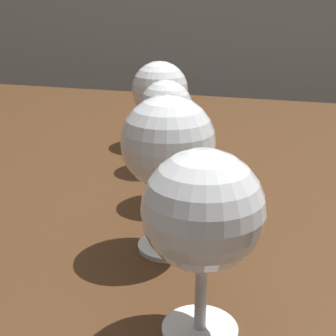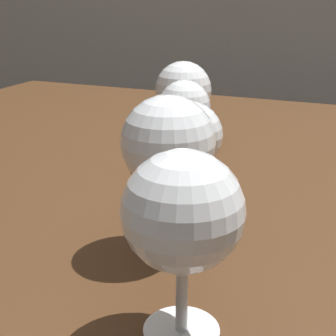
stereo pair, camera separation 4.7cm
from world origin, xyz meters
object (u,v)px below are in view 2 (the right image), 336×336
at_px(wine_glass_cabernet, 168,146).
at_px(wine_glass_merlot, 184,109).
at_px(wine_glass_port, 183,216).
at_px(wine_glass_pinot, 183,91).
at_px(wine_glass_empty, 189,138).

height_order(wine_glass_cabernet, wine_glass_merlot, wine_glass_cabernet).
distance_m(wine_glass_port, wine_glass_merlot, 0.37).
bearing_deg(wine_glass_merlot, wine_glass_port, -69.51).
bearing_deg(wine_glass_pinot, wine_glass_cabernet, -71.51).
xyz_separation_m(wine_glass_merlot, wine_glass_pinot, (-0.04, 0.11, 0.00)).
xyz_separation_m(wine_glass_port, wine_glass_empty, (-0.08, 0.24, -0.02)).
relative_size(wine_glass_merlot, wine_glass_pinot, 0.93).
bearing_deg(wine_glass_merlot, wine_glass_pinot, 111.52).
xyz_separation_m(wine_glass_port, wine_glass_merlot, (-0.13, 0.35, -0.01)).
relative_size(wine_glass_port, wine_glass_pinot, 1.05).
bearing_deg(wine_glass_pinot, wine_glass_merlot, -68.48).
bearing_deg(wine_glass_empty, wine_glass_cabernet, -79.86).
bearing_deg(wine_glass_cabernet, wine_glass_port, -63.22).
distance_m(wine_glass_port, wine_glass_empty, 0.25).
bearing_deg(wine_glass_empty, wine_glass_port, -71.04).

